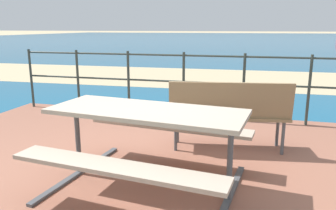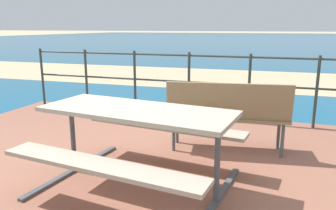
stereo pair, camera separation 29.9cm
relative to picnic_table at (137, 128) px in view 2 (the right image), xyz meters
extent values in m
plane|color=tan|center=(-0.19, 0.21, -0.64)|extent=(240.00, 240.00, 0.00)
cube|color=#935B47|center=(-0.19, 0.21, -0.61)|extent=(6.40, 5.20, 0.06)
cube|color=#145B84|center=(-0.19, 40.21, -0.63)|extent=(90.00, 90.00, 0.01)
cube|color=tan|center=(-0.19, 7.50, -0.63)|extent=(54.07, 5.26, 0.01)
cube|color=tan|center=(0.00, 0.00, 0.17)|extent=(1.87, 0.91, 0.04)
cube|color=tan|center=(-0.07, -0.59, -0.14)|extent=(1.82, 0.47, 0.04)
cube|color=tan|center=(0.07, 0.59, -0.14)|extent=(1.82, 0.47, 0.04)
cylinder|color=#4C5156|center=(-0.78, 0.09, -0.21)|extent=(0.06, 0.06, 0.75)
cube|color=#4C5156|center=(-0.78, 0.09, -0.56)|extent=(0.23, 1.44, 0.03)
cylinder|color=#4C5156|center=(0.78, -0.09, -0.21)|extent=(0.06, 0.06, 0.75)
cube|color=#4C5156|center=(0.78, -0.09, -0.56)|extent=(0.23, 1.44, 0.03)
cube|color=#8C704C|center=(0.66, 1.24, -0.15)|extent=(1.49, 0.61, 0.04)
cube|color=#8C704C|center=(0.68, 1.06, 0.08)|extent=(1.44, 0.29, 0.43)
cylinder|color=#4C5156|center=(1.27, 1.48, -0.37)|extent=(0.04, 0.04, 0.43)
cylinder|color=#4C5156|center=(1.32, 1.19, -0.37)|extent=(0.04, 0.04, 0.43)
cylinder|color=#4C5156|center=(0.00, 1.29, -0.37)|extent=(0.04, 0.04, 0.43)
cylinder|color=#4C5156|center=(0.04, 1.00, -0.37)|extent=(0.04, 0.04, 0.43)
cylinder|color=#2D3833|center=(-3.14, 2.58, -0.03)|extent=(0.04, 0.04, 1.10)
cylinder|color=#2D3833|center=(-2.16, 2.58, -0.03)|extent=(0.04, 0.04, 1.10)
cylinder|color=#2D3833|center=(-1.18, 2.58, -0.03)|extent=(0.04, 0.04, 1.10)
cylinder|color=#2D3833|center=(-0.19, 2.58, -0.03)|extent=(0.04, 0.04, 1.10)
cylinder|color=#2D3833|center=(0.79, 2.58, -0.03)|extent=(0.04, 0.04, 1.10)
cylinder|color=#2D3833|center=(1.77, 2.58, -0.03)|extent=(0.04, 0.04, 1.10)
cylinder|color=#2D3833|center=(-0.19, 2.58, 0.46)|extent=(5.90, 0.03, 0.03)
cylinder|color=#2D3833|center=(-0.19, 2.58, 0.02)|extent=(5.90, 0.03, 0.03)
camera|label=1|loc=(0.92, -2.79, 0.92)|focal=35.38mm
camera|label=2|loc=(1.21, -2.70, 0.92)|focal=35.38mm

